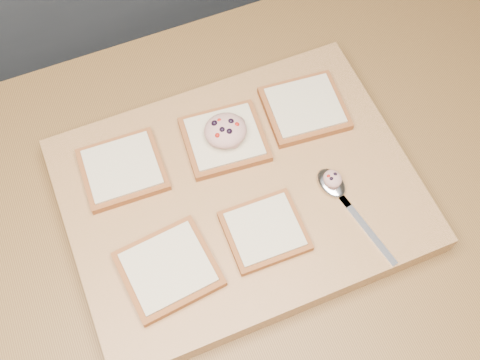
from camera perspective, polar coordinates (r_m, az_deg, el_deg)
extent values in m
plane|color=#515459|center=(1.84, 1.21, -13.98)|extent=(4.00, 4.00, 0.00)
cube|color=slate|center=(1.43, 1.53, -10.16)|extent=(1.90, 0.75, 0.84)
cube|color=brown|center=(1.01, 2.14, -2.71)|extent=(2.00, 0.80, 0.06)
cube|color=tan|center=(0.96, 0.00, -1.39)|extent=(0.54, 0.41, 0.04)
cube|color=#9E5729|center=(0.97, -11.06, 0.98)|extent=(0.13, 0.12, 0.01)
cube|color=beige|center=(0.96, -11.15, 1.23)|extent=(0.11, 0.10, 0.00)
cube|color=#9E5729|center=(0.98, -1.48, 3.86)|extent=(0.14, 0.13, 0.01)
cube|color=beige|center=(0.97, -1.49, 4.14)|extent=(0.12, 0.11, 0.00)
cube|color=#9E5729|center=(1.01, 6.14, 6.76)|extent=(0.14, 0.13, 0.01)
cube|color=beige|center=(1.01, 6.19, 7.05)|extent=(0.12, 0.11, 0.00)
cube|color=#9E5729|center=(0.89, -6.79, -8.41)|extent=(0.14, 0.13, 0.01)
cube|color=beige|center=(0.88, -6.86, -8.21)|extent=(0.12, 0.11, 0.00)
cube|color=#9E5729|center=(0.91, 2.36, -4.86)|extent=(0.12, 0.11, 0.01)
cube|color=beige|center=(0.90, 2.38, -4.67)|extent=(0.10, 0.09, 0.00)
ellipsoid|color=tan|center=(0.95, -1.39, 4.71)|extent=(0.07, 0.07, 0.03)
sphere|color=black|center=(0.95, -0.87, 5.55)|extent=(0.01, 0.01, 0.01)
sphere|color=black|center=(0.95, -2.44, 5.38)|extent=(0.01, 0.01, 0.01)
sphere|color=black|center=(0.94, -1.02, 4.61)|extent=(0.01, 0.01, 0.01)
sphere|color=black|center=(0.94, -1.69, 4.76)|extent=(0.01, 0.01, 0.01)
sphere|color=#A5140C|center=(0.95, -0.30, 5.27)|extent=(0.01, 0.01, 0.01)
sphere|color=#A5140C|center=(0.95, -1.97, 5.63)|extent=(0.01, 0.01, 0.01)
sphere|color=#A5140C|center=(0.94, -2.15, 4.25)|extent=(0.01, 0.01, 0.01)
ellipsoid|color=silver|center=(0.95, 8.65, -0.27)|extent=(0.05, 0.06, 0.01)
cube|color=silver|center=(0.95, 9.62, -1.67)|extent=(0.02, 0.04, 0.00)
cube|color=silver|center=(0.93, 11.84, -4.47)|extent=(0.04, 0.14, 0.00)
ellipsoid|color=tan|center=(0.94, 8.77, 0.12)|extent=(0.03, 0.03, 0.02)
sphere|color=black|center=(0.94, 9.00, 0.53)|extent=(0.01, 0.01, 0.01)
sphere|color=black|center=(0.93, 8.66, 0.11)|extent=(0.01, 0.01, 0.01)
sphere|color=#A5140C|center=(0.93, 8.40, 0.36)|extent=(0.01, 0.01, 0.01)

